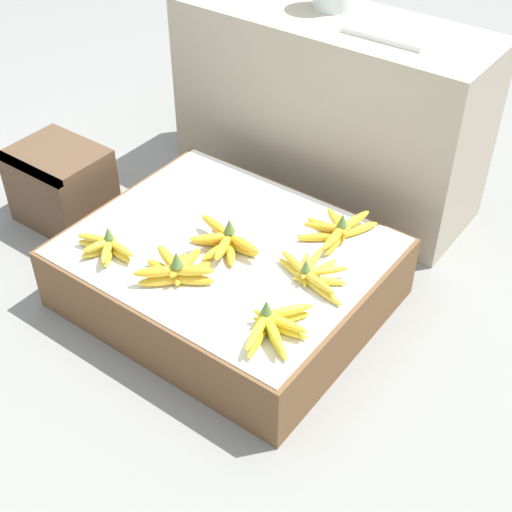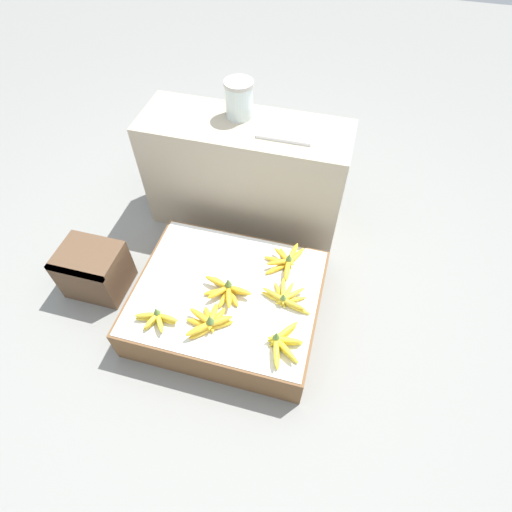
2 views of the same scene
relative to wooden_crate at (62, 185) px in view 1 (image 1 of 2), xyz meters
name	(u,v)px [view 1 (image 1 of 2)]	position (x,y,z in m)	size (l,w,h in m)	color
ground_plane	(229,298)	(0.77, 0.01, -0.15)	(10.00, 10.00, 0.00)	gray
display_platform	(228,273)	(0.77, 0.01, -0.03)	(0.95, 0.78, 0.23)	brown
back_vendor_table	(327,109)	(0.66, 0.75, 0.20)	(1.17, 0.41, 0.70)	tan
wooden_crate	(62,185)	(0.00, 0.00, 0.00)	(0.33, 0.27, 0.29)	brown
banana_bunch_front_left	(105,247)	(0.50, -0.25, 0.11)	(0.22, 0.12, 0.09)	gold
banana_bunch_front_midleft	(177,270)	(0.75, -0.20, 0.11)	(0.23, 0.22, 0.12)	gold
banana_bunch_front_midright	(274,326)	(1.11, -0.22, 0.11)	(0.17, 0.26, 0.10)	yellow
banana_bunch_middle_midleft	(224,241)	(0.78, -0.01, 0.11)	(0.26, 0.19, 0.11)	gold
banana_bunch_middle_midright	(312,273)	(1.07, 0.03, 0.10)	(0.27, 0.18, 0.09)	gold
banana_bunch_back_midright	(337,230)	(1.03, 0.25, 0.11)	(0.21, 0.26, 0.10)	gold
foam_tray_white	(395,30)	(0.90, 0.76, 0.56)	(0.29, 0.20, 0.02)	white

